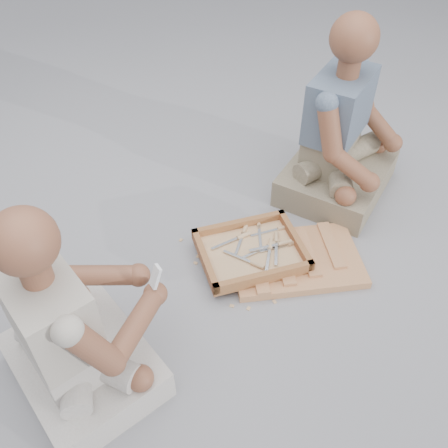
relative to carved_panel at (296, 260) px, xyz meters
name	(u,v)px	position (x,y,z in m)	size (l,w,h in m)	color
ground	(239,293)	(-0.34, -0.07, -0.02)	(60.00, 60.00, 0.00)	gray
carved_panel	(296,260)	(0.00, 0.00, 0.00)	(0.63, 0.42, 0.04)	#98653B
tool_tray	(251,252)	(-0.20, 0.10, 0.04)	(0.53, 0.44, 0.06)	brown
chisel_0	(281,244)	(-0.05, 0.08, 0.06)	(0.22, 0.04, 0.02)	silver
chisel_1	(240,237)	(-0.21, 0.20, 0.05)	(0.22, 0.05, 0.02)	silver
chisel_2	(290,244)	(0.00, 0.07, 0.05)	(0.22, 0.03, 0.02)	silver
chisel_3	(244,231)	(-0.18, 0.24, 0.05)	(0.15, 0.18, 0.02)	silver
chisel_4	(270,247)	(-0.10, 0.08, 0.05)	(0.13, 0.19, 0.02)	silver
chisel_5	(259,224)	(-0.08, 0.26, 0.05)	(0.10, 0.21, 0.02)	silver
chisel_6	(280,228)	(0.01, 0.19, 0.05)	(0.22, 0.03, 0.02)	silver
chisel_7	(270,245)	(-0.10, 0.10, 0.05)	(0.22, 0.05, 0.02)	silver
chisel_8	(276,241)	(-0.06, 0.11, 0.06)	(0.12, 0.20, 0.02)	silver
chisel_9	(253,263)	(-0.23, 0.02, 0.05)	(0.15, 0.19, 0.02)	silver
wood_chip_0	(249,308)	(-0.33, -0.17, -0.02)	(0.02, 0.01, 0.00)	tan
wood_chip_1	(203,239)	(-0.37, 0.33, -0.02)	(0.02, 0.01, 0.00)	tan
wood_chip_2	(213,229)	(-0.29, 0.38, -0.02)	(0.02, 0.01, 0.00)	tan
wood_chip_3	(275,302)	(-0.21, -0.18, -0.02)	(0.02, 0.01, 0.00)	tan
wood_chip_4	(315,255)	(0.12, 0.01, -0.02)	(0.02, 0.01, 0.00)	tan
wood_chip_5	(196,263)	(-0.46, 0.19, -0.02)	(0.02, 0.01, 0.00)	tan
wood_chip_6	(266,272)	(-0.16, 0.00, -0.02)	(0.02, 0.01, 0.00)	tan
wood_chip_7	(232,306)	(-0.40, -0.12, -0.02)	(0.02, 0.01, 0.00)	tan
wood_chip_8	(198,256)	(-0.43, 0.23, -0.02)	(0.02, 0.01, 0.00)	tan
wood_chip_9	(304,280)	(-0.02, -0.12, -0.02)	(0.02, 0.01, 0.00)	tan
wood_chip_10	(252,230)	(-0.10, 0.29, -0.02)	(0.02, 0.01, 0.00)	tan
wood_chip_11	(271,262)	(-0.11, 0.05, -0.02)	(0.02, 0.01, 0.00)	tan
wood_chip_12	(296,250)	(0.05, 0.07, -0.02)	(0.02, 0.01, 0.00)	tan
wood_chip_13	(298,257)	(0.03, 0.03, -0.02)	(0.02, 0.01, 0.00)	tan
wood_chip_14	(181,240)	(-0.47, 0.37, -0.02)	(0.02, 0.01, 0.00)	tan
craftsman	(71,332)	(-1.08, -0.22, 0.29)	(0.68, 0.70, 0.92)	#BAB4AC
companion	(341,140)	(0.48, 0.43, 0.31)	(0.82, 0.79, 1.00)	gray
mobile_phone	(155,277)	(-0.74, -0.19, 0.41)	(0.05, 0.05, 0.10)	silver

